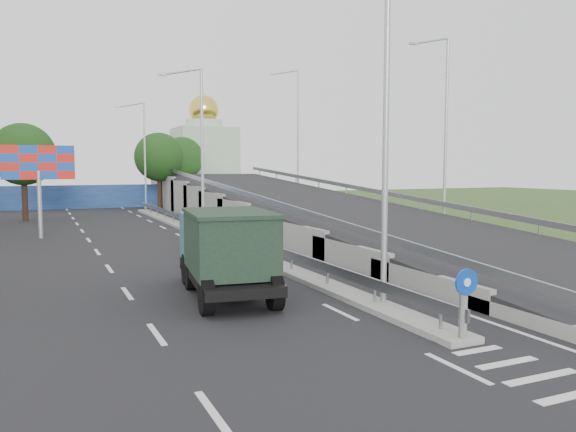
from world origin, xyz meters
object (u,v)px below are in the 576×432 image
church (204,158)px  billboard (38,168)px  sign_bollard (464,303)px  dump_truck (225,247)px  lamp_post_mid (199,141)px  lamp_post_far (143,150)px  lamp_post_near (381,113)px

church → billboard: church is taller
sign_bollard → dump_truck: 8.31m
sign_bollard → lamp_post_mid: lamp_post_mid is taller
sign_bollard → lamp_post_far: size_ratio=0.17×
sign_bollard → lamp_post_near: size_ratio=0.17×
lamp_post_far → dump_truck: (-3.60, -36.30, -4.23)m
lamp_post_mid → lamp_post_near: bearing=-90.0°
lamp_post_mid → billboard: lamp_post_mid is taller
lamp_post_far → billboard: size_ratio=1.83×
sign_bollard → lamp_post_far: (0.11, 43.83, 4.77)m
church → billboard: 37.23m
lamp_post_mid → church: size_ratio=0.73×
lamp_post_mid → billboard: (-9.11, 2.00, -1.62)m
church → dump_truck: (-13.49, -50.30, -3.73)m
lamp_post_far → sign_bollard: bearing=-90.1°
church → lamp_post_far: bearing=-125.2°
lamp_post_far → dump_truck: bearing=-95.7°
church → lamp_post_near: bearing=-100.4°
billboard → lamp_post_near: bearing=-67.5°
sign_bollard → billboard: size_ratio=0.30×
lamp_post_near → church: bearing=79.6°
lamp_post_far → church: church is taller
church → lamp_post_mid: bearing=-106.2°
lamp_post_near → dump_truck: (-3.60, 3.70, -4.23)m
church → billboard: size_ratio=2.51×
church → dump_truck: 52.21m
lamp_post_near → lamp_post_mid: (0.00, 20.00, 0.00)m
lamp_post_far → church: 17.15m
billboard → dump_truck: billboard is taller
sign_bollard → billboard: (-9.00, 25.83, 3.15)m
lamp_post_near → lamp_post_mid: bearing=90.0°
lamp_post_mid → church: church is taller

